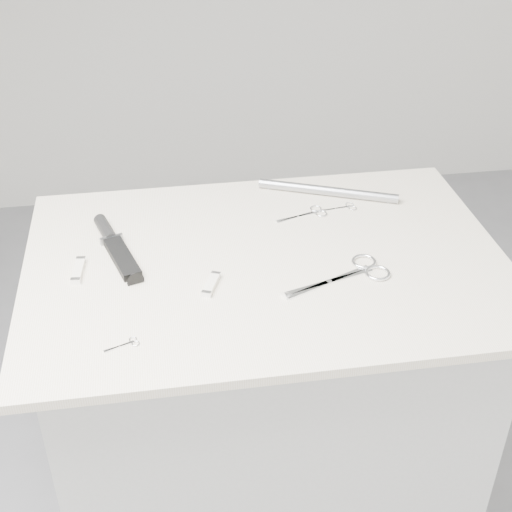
{
  "coord_description": "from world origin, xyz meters",
  "views": [
    {
      "loc": [
        -0.21,
        -1.21,
        1.75
      ],
      "look_at": [
        -0.02,
        0.01,
        0.92
      ],
      "focal_mm": 50.0,
      "sensor_mm": 36.0,
      "label": 1
    }
  ],
  "objects": [
    {
      "name": "display_board",
      "position": [
        0.0,
        0.0,
        0.91
      ],
      "size": [
        1.0,
        0.7,
        0.02
      ],
      "primitive_type": "cube",
      "color": "beige",
      "rests_on": "plinth"
    },
    {
      "name": "pocket_knife_b",
      "position": [
        -0.12,
        -0.08,
        0.92
      ],
      "size": [
        0.04,
        0.08,
        0.01
      ],
      "rotation": [
        0.0,
        0.0,
        1.18
      ],
      "color": "white",
      "rests_on": "display_board"
    },
    {
      "name": "embroidery_scissors_b",
      "position": [
        0.21,
        0.18,
        0.92
      ],
      "size": [
        0.09,
        0.04,
        0.0
      ],
      "rotation": [
        0.0,
        0.0,
        0.14
      ],
      "color": "white",
      "rests_on": "display_board"
    },
    {
      "name": "plinth",
      "position": [
        0.0,
        0.0,
        0.45
      ],
      "size": [
        0.9,
        0.6,
        0.9
      ],
      "primitive_type": "cube",
      "color": "#B6B6B3",
      "rests_on": "ground"
    },
    {
      "name": "sheathed_knife",
      "position": [
        -0.31,
        0.09,
        0.93
      ],
      "size": [
        0.11,
        0.25,
        0.03
      ],
      "rotation": [
        0.0,
        0.0,
        1.86
      ],
      "color": "black",
      "rests_on": "display_board"
    },
    {
      "name": "metal_rail",
      "position": [
        0.19,
        0.25,
        0.93
      ],
      "size": [
        0.32,
        0.15,
        0.02
      ],
      "primitive_type": "cylinder",
      "rotation": [
        0.0,
        1.57,
        -0.4
      ],
      "color": "#94969C",
      "rests_on": "display_board"
    },
    {
      "name": "embroidery_scissors_a",
      "position": [
        0.13,
        0.17,
        0.92
      ],
      "size": [
        0.12,
        0.07,
        0.0
      ],
      "rotation": [
        0.0,
        0.0,
        0.3
      ],
      "color": "white",
      "rests_on": "display_board"
    },
    {
      "name": "large_shears",
      "position": [
        0.17,
        -0.08,
        0.92
      ],
      "size": [
        0.23,
        0.13,
        0.01
      ],
      "rotation": [
        0.0,
        0.0,
        0.34
      ],
      "color": "white",
      "rests_on": "display_board"
    },
    {
      "name": "tiny_scissors",
      "position": [
        -0.29,
        -0.23,
        0.92
      ],
      "size": [
        0.06,
        0.04,
        0.0
      ],
      "rotation": [
        0.0,
        0.0,
        0.36
      ],
      "color": "white",
      "rests_on": "display_board"
    },
    {
      "name": "pocket_knife_a",
      "position": [
        -0.38,
        0.01,
        0.93
      ],
      "size": [
        0.03,
        0.09,
        0.01
      ],
      "rotation": [
        0.0,
        0.0,
        1.47
      ],
      "color": "white",
      "rests_on": "display_board"
    }
  ]
}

